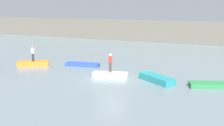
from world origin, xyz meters
TOP-DOWN VIEW (x-y plane):
  - ground_plane at (0.00, 0.00)m, footprint 120.00×120.00m
  - embankment_wall at (0.00, 25.38)m, footprint 80.00×1.20m
  - rowboat_orange at (-9.44, 1.52)m, footprint 3.19×2.64m
  - rowboat_blue at (-4.85, 3.57)m, footprint 3.58×1.47m
  - rowboat_white at (-0.46, 0.80)m, footprint 3.16×1.70m
  - rowboat_teal at (3.69, 0.74)m, footprint 3.40×2.80m
  - rowboat_green at (7.74, 0.90)m, footprint 3.12×2.12m
  - person_red_shirt at (-0.46, 0.80)m, footprint 0.32×0.32m
  - person_white_shirt at (-9.44, 1.52)m, footprint 0.32×0.32m

SIDE VIEW (x-z plane):
  - ground_plane at x=0.00m, z-range 0.00..0.00m
  - rowboat_blue at x=-4.85m, z-range 0.00..0.35m
  - rowboat_green at x=7.74m, z-range 0.00..0.38m
  - rowboat_white at x=-0.46m, z-range 0.00..0.38m
  - rowboat_orange at x=-9.44m, z-range 0.00..0.52m
  - rowboat_teal at x=3.69m, z-range 0.00..0.53m
  - person_red_shirt at x=-0.46m, z-range 0.47..2.13m
  - person_white_shirt at x=-9.44m, z-range 0.61..2.25m
  - embankment_wall at x=0.00m, z-range 0.00..3.59m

